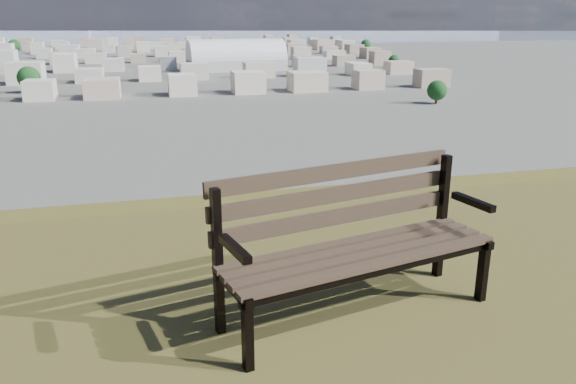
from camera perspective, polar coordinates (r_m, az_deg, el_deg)
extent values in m
cube|color=#3D3423|center=(3.71, 9.14, -7.24)|extent=(1.93, 0.53, 0.04)
cube|color=#3D3423|center=(3.80, 7.98, -6.52)|extent=(1.93, 0.53, 0.04)
cube|color=#3D3423|center=(3.90, 6.88, -5.84)|extent=(1.93, 0.53, 0.04)
cube|color=#3D3423|center=(4.00, 5.83, -5.19)|extent=(1.93, 0.53, 0.04)
cube|color=#3D3423|center=(4.00, 5.24, -2.48)|extent=(1.91, 0.47, 0.11)
cube|color=#3D3423|center=(3.98, 5.09, -0.23)|extent=(1.91, 0.47, 0.11)
cube|color=#3D3423|center=(3.95, 4.94, 2.06)|extent=(1.91, 0.47, 0.11)
cube|color=black|center=(3.39, -4.13, -14.17)|extent=(0.07, 0.08, 0.48)
cube|color=black|center=(3.65, -7.14, -7.17)|extent=(0.07, 0.08, 1.00)
cube|color=black|center=(3.46, -5.65, -9.55)|extent=(0.17, 0.54, 0.05)
cube|color=black|center=(3.30, -5.44, -5.74)|extent=(0.14, 0.39, 0.05)
cube|color=black|center=(4.37, 19.19, -7.52)|extent=(0.07, 0.08, 0.48)
cube|color=black|center=(4.58, 15.35, -2.48)|extent=(0.07, 0.08, 1.00)
cube|color=black|center=(4.43, 17.45, -4.10)|extent=(0.17, 0.54, 0.05)
cube|color=black|center=(4.30, 18.28, -0.96)|extent=(0.14, 0.39, 0.05)
cube|color=black|center=(3.72, 9.20, -7.98)|extent=(1.92, 0.48, 0.04)
cube|color=black|center=(4.03, 5.73, -5.78)|extent=(1.92, 0.48, 0.04)
cube|color=#B4B3AF|center=(295.00, -5.25, 12.74)|extent=(49.86, 23.99, 5.39)
cylinder|color=white|center=(294.79, -5.27, 13.27)|extent=(49.86, 23.99, 20.47)
cube|color=#B5A79B|center=(206.36, -24.59, 9.44)|extent=(11.00, 11.00, 7.00)
cube|color=#C5AD9D|center=(203.56, -17.86, 10.09)|extent=(11.00, 11.00, 7.00)
cube|color=silver|center=(203.57, -11.01, 10.60)|extent=(11.00, 11.00, 7.00)
cube|color=beige|center=(206.39, -4.23, 10.96)|extent=(11.00, 11.00, 7.00)
cube|color=tan|center=(211.90, 2.29, 11.16)|extent=(11.00, 11.00, 7.00)
cube|color=silver|center=(219.91, 8.41, 11.22)|extent=(11.00, 11.00, 7.00)
cube|color=beige|center=(230.16, 14.05, 11.17)|extent=(11.00, 11.00, 7.00)
cube|color=silver|center=(257.44, -25.44, 10.65)|extent=(11.00, 11.00, 7.00)
cube|color=beige|center=(254.07, -20.05, 11.20)|extent=(11.00, 11.00, 7.00)
cube|color=tan|center=(252.94, -14.54, 11.67)|extent=(11.00, 11.00, 7.00)
cube|color=silver|center=(254.08, -9.01, 12.02)|extent=(11.00, 11.00, 7.00)
cube|color=beige|center=(257.47, -3.57, 12.27)|extent=(11.00, 11.00, 7.00)
cube|color=beige|center=(263.01, 1.69, 12.41)|extent=(11.00, 11.00, 7.00)
cube|color=#B5A79B|center=(270.57, 6.70, 12.44)|extent=(11.00, 11.00, 7.00)
cube|color=#C5AD9D|center=(279.99, 11.41, 12.39)|extent=(11.00, 11.00, 7.00)
cube|color=silver|center=(308.63, -26.02, 11.45)|extent=(11.00, 11.00, 7.00)
cube|color=beige|center=(304.88, -21.52, 11.94)|extent=(11.00, 11.00, 7.00)
cube|color=beige|center=(303.00, -16.93, 12.36)|extent=(11.00, 11.00, 7.00)
cube|color=#B5A79B|center=(303.00, -12.29, 12.71)|extent=(11.00, 11.00, 7.00)
cube|color=#C5AD9D|center=(304.90, -7.67, 12.97)|extent=(11.00, 11.00, 7.00)
cube|color=silver|center=(308.66, -3.13, 13.15)|extent=(11.00, 11.00, 7.00)
cube|color=beige|center=(314.22, 1.28, 13.25)|extent=(11.00, 11.00, 7.00)
cube|color=tan|center=(321.47, 5.52, 13.27)|extent=(11.00, 11.00, 7.00)
cube|color=silver|center=(330.31, 9.55, 13.23)|extent=(11.00, 11.00, 7.00)
cube|color=#C5AD9D|center=(359.89, -26.43, 12.03)|extent=(11.00, 11.00, 7.00)
cube|color=silver|center=(355.87, -22.58, 12.46)|extent=(11.00, 11.00, 7.00)
cube|color=beige|center=(353.44, -18.64, 12.84)|extent=(11.00, 11.00, 7.00)
cube|color=tan|center=(352.63, -14.66, 13.17)|extent=(11.00, 11.00, 7.00)
cube|color=silver|center=(353.45, -10.67, 13.44)|extent=(11.00, 11.00, 7.00)
cube|color=beige|center=(355.89, -6.71, 13.64)|extent=(11.00, 11.00, 7.00)
cube|color=beige|center=(359.92, -2.81, 13.78)|extent=(11.00, 11.00, 7.00)
cube|color=#B5A79B|center=(365.48, 0.99, 13.85)|extent=(11.00, 11.00, 7.00)
cube|color=#C5AD9D|center=(372.51, 4.66, 13.87)|extent=(11.00, 11.00, 7.00)
cube|color=silver|center=(380.93, 8.18, 13.83)|extent=(11.00, 11.00, 7.00)
cube|color=beige|center=(411.19, -26.74, 12.46)|extent=(11.00, 11.00, 7.00)
cube|color=beige|center=(406.97, -23.37, 12.85)|extent=(11.00, 11.00, 7.00)
cube|color=#B5A79B|center=(404.13, -19.93, 13.20)|extent=(11.00, 11.00, 7.00)
cube|color=#C5AD9D|center=(402.71, -16.45, 13.51)|extent=(11.00, 11.00, 7.00)
cube|color=silver|center=(402.71, -12.95, 13.77)|extent=(11.00, 11.00, 7.00)
cube|color=beige|center=(404.15, -9.45, 13.98)|extent=(11.00, 11.00, 7.00)
cube|color=tan|center=(406.99, -5.98, 14.14)|extent=(11.00, 11.00, 7.00)
cube|color=silver|center=(411.22, -2.57, 14.25)|extent=(11.00, 11.00, 7.00)
cube|color=beige|center=(416.79, 0.76, 14.31)|extent=(11.00, 11.00, 7.00)
cube|color=beige|center=(423.65, 4.00, 14.32)|extent=(11.00, 11.00, 7.00)
cube|color=#B5A79B|center=(431.73, 7.13, 14.29)|extent=(11.00, 11.00, 7.00)
cube|color=tan|center=(462.51, -26.98, 12.79)|extent=(11.00, 11.00, 7.00)
cube|color=silver|center=(458.14, -23.99, 13.15)|extent=(11.00, 11.00, 7.00)
cube|color=beige|center=(454.99, -20.94, 13.47)|extent=(11.00, 11.00, 7.00)
cube|color=beige|center=(453.09, -17.85, 13.76)|extent=(11.00, 11.00, 7.00)
cube|color=#B5A79B|center=(452.46, -14.73, 14.01)|extent=(11.00, 11.00, 7.00)
cube|color=#C5AD9D|center=(453.10, -11.61, 14.23)|extent=(11.00, 11.00, 7.00)
cube|color=silver|center=(455.00, -8.50, 14.40)|extent=(11.00, 11.00, 7.00)
cube|color=beige|center=(458.16, -5.42, 14.53)|extent=(11.00, 11.00, 7.00)
cube|color=tan|center=(462.54, -2.38, 14.62)|extent=(11.00, 11.00, 7.00)
cube|color=silver|center=(468.12, 0.59, 14.66)|extent=(11.00, 11.00, 7.00)
cube|color=beige|center=(474.84, 3.48, 14.68)|extent=(11.00, 11.00, 7.00)
cube|color=beige|center=(482.66, 6.29, 14.65)|extent=(11.00, 11.00, 7.00)
cube|color=beige|center=(513.86, -27.18, 13.06)|extent=(11.00, 11.00, 7.00)
cube|color=tan|center=(509.36, -24.49, 13.38)|extent=(11.00, 11.00, 7.00)
cube|color=silver|center=(505.96, -21.74, 13.68)|extent=(11.00, 11.00, 7.00)
cube|color=beige|center=(503.68, -18.97, 13.96)|extent=(11.00, 11.00, 7.00)
cube|color=beige|center=(502.54, -16.16, 14.20)|extent=(11.00, 11.00, 7.00)
cube|color=#B5A79B|center=(502.54, -13.35, 14.41)|extent=(11.00, 11.00, 7.00)
cube|color=#C5AD9D|center=(503.69, -10.53, 14.59)|extent=(11.00, 11.00, 7.00)
cube|color=silver|center=(505.97, -7.73, 14.73)|extent=(11.00, 11.00, 7.00)
cube|color=beige|center=(509.38, -4.96, 14.84)|extent=(11.00, 11.00, 7.00)
cube|color=tan|center=(513.89, -2.23, 14.91)|extent=(11.00, 11.00, 7.00)
cube|color=silver|center=(519.47, 0.45, 14.95)|extent=(11.00, 11.00, 7.00)
cube|color=beige|center=(526.08, 3.06, 14.96)|extent=(11.00, 11.00, 7.00)
cube|color=beige|center=(533.69, 5.61, 14.94)|extent=(11.00, 11.00, 7.00)
cube|color=tan|center=(560.61, -24.89, 13.58)|extent=(11.00, 11.00, 7.00)
cube|color=silver|center=(557.01, -22.40, 13.86)|extent=(11.00, 11.00, 7.00)
cube|color=beige|center=(554.42, -19.88, 14.11)|extent=(11.00, 11.00, 7.00)
cube|color=beige|center=(552.86, -17.34, 14.35)|extent=(11.00, 11.00, 7.00)
cube|color=#B5A79B|center=(552.35, -14.78, 14.55)|extent=(11.00, 11.00, 7.00)
cube|color=#C5AD9D|center=(552.87, -12.21, 14.73)|extent=(11.00, 11.00, 7.00)
cube|color=silver|center=(554.43, -9.65, 14.88)|extent=(11.00, 11.00, 7.00)
cube|color=beige|center=(557.03, -7.11, 15.00)|extent=(11.00, 11.00, 7.00)
cube|color=tan|center=(560.64, -4.59, 15.09)|extent=(11.00, 11.00, 7.00)
cube|color=silver|center=(565.25, -2.11, 15.15)|extent=(11.00, 11.00, 7.00)
cube|color=beige|center=(570.83, 0.33, 15.18)|extent=(11.00, 11.00, 7.00)
cube|color=beige|center=(577.35, 2.72, 15.19)|extent=(11.00, 11.00, 7.00)
cube|color=#B5A79B|center=(584.79, 5.05, 15.18)|extent=(11.00, 11.00, 7.00)
cylinder|color=#35241A|center=(187.03, 14.83, 8.99)|extent=(0.80, 0.80, 2.10)
sphere|color=black|center=(186.62, 14.90, 9.95)|extent=(6.30, 6.30, 6.30)
cylinder|color=#35241A|center=(226.87, -24.71, 9.48)|extent=(0.80, 0.80, 2.70)
sphere|color=black|center=(226.44, -24.84, 10.49)|extent=(8.10, 8.10, 8.10)
cylinder|color=#35241A|center=(311.50, 10.68, 12.46)|extent=(0.80, 0.80, 1.95)
sphere|color=black|center=(311.27, 10.71, 12.99)|extent=(5.85, 5.85, 5.85)
cylinder|color=#35241A|center=(407.13, -5.97, 13.81)|extent=(0.80, 0.80, 2.25)
sphere|color=black|center=(406.93, -5.99, 14.28)|extent=(6.75, 6.75, 6.75)
cylinder|color=#35241A|center=(471.22, -25.97, 12.73)|extent=(0.80, 0.80, 2.85)
sphere|color=black|center=(471.00, -26.04, 13.24)|extent=(8.55, 8.55, 8.55)
cylinder|color=#35241A|center=(305.60, -6.89, 12.55)|extent=(0.80, 0.80, 2.10)
sphere|color=black|center=(305.35, -6.91, 13.14)|extent=(6.30, 6.30, 6.30)
cylinder|color=#35241A|center=(455.57, 7.87, 14.15)|extent=(0.80, 0.80, 2.55)
sphere|color=black|center=(455.37, 7.89, 14.63)|extent=(7.65, 7.65, 7.65)
cube|color=#8898AD|center=(902.25, -14.84, 15.27)|extent=(2400.00, 700.00, 0.12)
cube|color=#8992AA|center=(1399.92, -8.54, 17.18)|extent=(700.00, 220.00, 45.00)
cube|color=#8992AA|center=(1572.51, 10.60, 17.37)|extent=(500.00, 220.00, 60.00)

